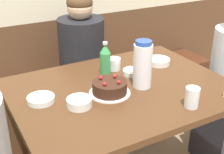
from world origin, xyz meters
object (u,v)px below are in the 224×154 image
Objects in this scene: birthday_cake at (110,88)px; bowl_rice_small at (159,61)px; glass_water_tall at (114,64)px; water_pitcher at (143,65)px; glass_tumbler_short at (192,97)px; person_pale_blue_shirt at (83,75)px; bowl_soup_white at (41,99)px; bowl_sauce_shallow at (79,102)px; bowl_side_dish at (133,72)px; bench_seat at (70,107)px; soju_bottle at (105,59)px.

birthday_cake is 1.54× the size of bowl_rice_small.
water_pitcher is at bearing -85.30° from glass_water_tall.
glass_tumbler_short is 0.09× the size of person_pale_blue_shirt.
water_pitcher is 0.22× the size of person_pale_blue_shirt.
bowl_sauce_shallow is at bearing -41.59° from bowl_soup_white.
birthday_cake is at bearing -14.84° from bowl_soup_white.
glass_water_tall is at bearing 116.99° from bowl_side_dish.
bench_seat is 22.14× the size of bowl_sauce_shallow.
bowl_side_dish is 1.42× the size of glass_water_tall.
glass_tumbler_short is at bearing -80.95° from bench_seat.
birthday_cake reaches higher than bowl_rice_small.
soju_bottle is at bearing 149.16° from bowl_side_dish.
bowl_rice_small is 0.23m from bowl_side_dish.
glass_tumbler_short reaches higher than bowl_soup_white.
bowl_side_dish is (0.23, 0.14, -0.02)m from birthday_cake.
soju_bottle is at bearing 67.55° from birthday_cake.
water_pitcher is at bearing 2.24° from person_pale_blue_shirt.
person_pale_blue_shirt reaches higher than soju_bottle.
bowl_rice_small is at bearing -4.71° from soju_bottle.
bowl_rice_small is 1.75× the size of glass_water_tall.
water_pitcher is 0.35m from bowl_rice_small.
glass_water_tall is (0.51, 0.17, 0.02)m from bowl_soup_white.
water_pitcher is at bearing -10.75° from bowl_soup_white.
water_pitcher reaches higher than soju_bottle.
water_pitcher is at bearing 4.63° from bowl_sauce_shallow.
bowl_rice_small reaches higher than bowl_side_dish.
soju_bottle is 0.39m from bowl_sauce_shallow.
water_pitcher is 2.10× the size of bowl_sauce_shallow.
water_pitcher is 0.40m from bowl_sauce_shallow.
bench_seat is at bearing 83.83° from birthday_cake.
bowl_side_dish is at bearing -63.01° from glass_water_tall.
water_pitcher is (0.19, -0.01, 0.09)m from birthday_cake.
glass_water_tall is at bearing -82.65° from bench_seat.
bowl_side_dish is (0.04, 0.15, -0.11)m from water_pitcher.
birthday_cake is 0.19× the size of person_pale_blue_shirt.
person_pale_blue_shirt reaches higher than water_pitcher.
bowl_sauce_shallow is 0.54m from glass_tumbler_short.
person_pale_blue_shirt reaches higher than glass_tumbler_short.
soju_bottle is at bearing 113.19° from water_pitcher.
bowl_rice_small is 0.65m from person_pale_blue_shirt.
person_pale_blue_shirt is (0.16, 0.72, -0.26)m from birthday_cake.
water_pitcher is (0.10, -0.87, 0.69)m from bench_seat.
bench_seat is 10.53× the size of water_pitcher.
glass_tumbler_short is (0.18, -1.16, 0.61)m from bench_seat.
soju_bottle reaches higher than bench_seat.
glass_tumbler_short reaches higher than glass_water_tall.
birthday_cake is (-0.09, -0.86, 0.60)m from bench_seat.
glass_water_tall is 0.79× the size of glass_tumbler_short.
birthday_cake reaches higher than glass_water_tall.
bowl_sauce_shallow is at bearing -156.43° from bowl_side_dish.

